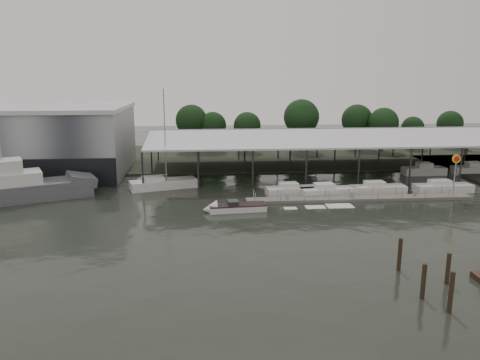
{
  "coord_description": "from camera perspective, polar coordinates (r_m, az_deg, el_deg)",
  "views": [
    {
      "loc": [
        -4.34,
        -44.21,
        15.03
      ],
      "look_at": [
        0.37,
        11.52,
        2.5
      ],
      "focal_mm": 35.0,
      "sensor_mm": 36.0,
      "label": 1
    }
  ],
  "objects": [
    {
      "name": "shell_fuel_sign",
      "position": [
        63.59,
        24.8,
        1.4
      ],
      "size": [
        1.1,
        0.18,
        5.55
      ],
      "color": "#919496",
      "rests_on": "ground"
    },
    {
      "name": "covered_boat_shed",
      "position": [
        75.83,
        11.61,
        5.63
      ],
      "size": [
        58.24,
        24.0,
        6.96
      ],
      "color": "silver",
      "rests_on": "ground"
    },
    {
      "name": "floating_dock",
      "position": [
        59.44,
        14.33,
        -2.22
      ],
      "size": [
        28.0,
        2.0,
        1.4
      ],
      "color": "#68645C",
      "rests_on": "ground"
    },
    {
      "name": "grey_trawler",
      "position": [
        63.28,
        -25.66,
        -0.91
      ],
      "size": [
        18.81,
        11.78,
        8.84
      ],
      "rotation": [
        0.0,
        0.0,
        0.42
      ],
      "color": "#555A5E",
      "rests_on": "ground"
    },
    {
      "name": "speedboat_underway",
      "position": [
        52.95,
        -0.95,
        -3.42
      ],
      "size": [
        18.14,
        3.63,
        2.0
      ],
      "rotation": [
        0.0,
        0.0,
        3.23
      ],
      "color": "white",
      "rests_on": "ground"
    },
    {
      "name": "mooring_pilings",
      "position": [
        37.37,
        24.35,
        -10.55
      ],
      "size": [
        7.79,
        7.24,
        3.63
      ],
      "color": "#322719",
      "rests_on": "ground"
    },
    {
      "name": "white_sailboat",
      "position": [
        64.33,
        -9.45,
        -0.46
      ],
      "size": [
        9.27,
        5.05,
        13.56
      ],
      "rotation": [
        0.0,
        0.0,
        0.29
      ],
      "color": "white",
      "rests_on": "ground"
    },
    {
      "name": "moored_cruiser_3",
      "position": [
        67.09,
        23.44,
        -0.84
      ],
      "size": [
        7.67,
        2.42,
        1.7
      ],
      "rotation": [
        0.0,
        0.0,
        0.03
      ],
      "color": "white",
      "rests_on": "ground"
    },
    {
      "name": "ground",
      "position": [
        46.9,
        0.74,
        -6.06
      ],
      "size": [
        200.0,
        200.0,
        0.0
      ],
      "primitive_type": "plane",
      "color": "black",
      "rests_on": "ground"
    },
    {
      "name": "horizon_tree_line",
      "position": [
        96.31,
        11.13,
        6.99
      ],
      "size": [
        68.52,
        10.1,
        10.51
      ],
      "color": "#312416",
      "rests_on": "ground"
    },
    {
      "name": "moored_cruiser_1",
      "position": [
        60.6,
        10.6,
        -1.36
      ],
      "size": [
        7.19,
        2.97,
        1.7
      ],
      "rotation": [
        0.0,
        0.0,
        0.11
      ],
      "color": "white",
      "rests_on": "ground"
    },
    {
      "name": "moored_cruiser_0",
      "position": [
        60.36,
        6.32,
        -1.27
      ],
      "size": [
        6.91,
        2.87,
        1.7
      ],
      "rotation": [
        0.0,
        0.0,
        0.1
      ],
      "color": "white",
      "rests_on": "ground"
    },
    {
      "name": "land_strip_far",
      "position": [
        87.6,
        -1.92,
        2.81
      ],
      "size": [
        140.0,
        30.0,
        0.3
      ],
      "color": "#393D2E",
      "rests_on": "ground"
    },
    {
      "name": "moored_cruiser_2",
      "position": [
        63.36,
        16.41,
        -1.05
      ],
      "size": [
        7.18,
        2.47,
        1.7
      ],
      "rotation": [
        0.0,
        0.0,
        0.04
      ],
      "color": "white",
      "rests_on": "ground"
    },
    {
      "name": "storage_warehouse",
      "position": [
        78.45,
        -22.42,
        4.54
      ],
      "size": [
        24.5,
        20.5,
        10.5
      ],
      "color": "#949A9E",
      "rests_on": "ground"
    }
  ]
}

